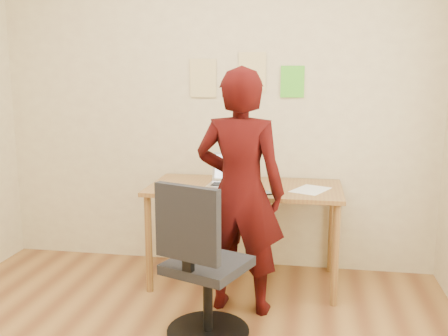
% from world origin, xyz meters
% --- Properties ---
extents(room, '(3.58, 3.58, 2.78)m').
position_xyz_m(room, '(0.00, 0.00, 1.35)').
color(room, brown).
rests_on(room, ground).
extents(desk, '(1.40, 0.70, 0.74)m').
position_xyz_m(desk, '(0.30, 1.38, 0.65)').
color(desk, olive).
rests_on(desk, ground).
extents(laptop, '(0.32, 0.29, 0.23)m').
position_xyz_m(laptop, '(0.19, 1.39, 0.79)').
color(laptop, '#B2B2B9').
rests_on(laptop, desk).
extents(paper_sheet, '(0.31, 0.35, 0.00)m').
position_xyz_m(paper_sheet, '(0.78, 1.33, 0.74)').
color(paper_sheet, white).
rests_on(paper_sheet, desk).
extents(phone, '(0.10, 0.12, 0.01)m').
position_xyz_m(phone, '(0.48, 1.17, 0.74)').
color(phone, black).
rests_on(phone, desk).
extents(wall_note_left, '(0.21, 0.00, 0.30)m').
position_xyz_m(wall_note_left, '(-0.08, 1.74, 1.52)').
color(wall_note_left, '#DFCB85').
rests_on(wall_note_left, room).
extents(wall_note_mid, '(0.21, 0.00, 0.30)m').
position_xyz_m(wall_note_mid, '(0.31, 1.74, 1.56)').
color(wall_note_mid, '#DFCB85').
rests_on(wall_note_mid, room).
extents(wall_note_right, '(0.18, 0.00, 0.24)m').
position_xyz_m(wall_note_right, '(0.62, 1.74, 1.49)').
color(wall_note_right, '#55D32F').
rests_on(wall_note_right, room).
extents(office_chair, '(0.55, 0.56, 0.96)m').
position_xyz_m(office_chair, '(0.17, 0.49, 0.41)').
color(office_chair, black).
rests_on(office_chair, ground).
extents(person, '(0.62, 0.44, 1.60)m').
position_xyz_m(person, '(0.33, 0.94, 0.80)').
color(person, '#320706').
rests_on(person, ground).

